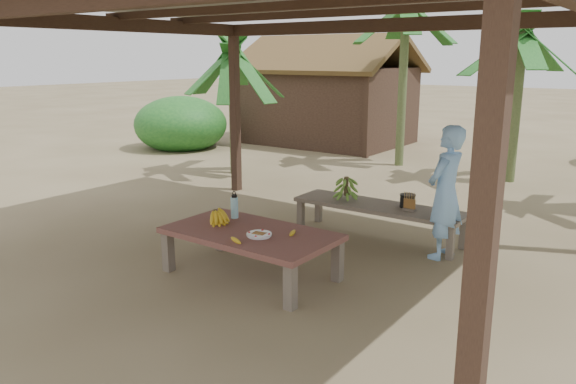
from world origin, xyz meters
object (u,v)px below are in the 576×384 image
Objects in this scene: cooking_pot at (407,201)px; woman at (445,193)px; plate at (259,235)px; water_flask at (234,207)px; bench at (378,209)px; ripe_banana_bunch at (215,216)px; work_table at (251,237)px.

woman is (0.57, -0.27, 0.24)m from cooking_pot.
water_flask is (-0.65, 0.37, 0.11)m from plate.
bench is 1.43× the size of woman.
ripe_banana_bunch reaches higher than bench.
water_flask is 0.20× the size of woman.
plate is at bearing -29.43° from water_flask.
ripe_banana_bunch is at bearing -123.60° from cooking_pot.
plate reaches higher than bench.
plate is at bearing -100.35° from bench.
cooking_pot is at bearing 56.40° from ripe_banana_bunch.
ripe_banana_bunch is 0.92× the size of water_flask.
plate is 0.83× the size of water_flask.
water_flask is (-0.98, -1.65, 0.24)m from bench.
ripe_banana_bunch is 2.62m from woman.
cooking_pot reaches higher than bench.
cooking_pot is 0.68m from woman.
water_flask is (-0.46, 0.28, 0.20)m from work_table.
bench is at bearing -164.47° from cooking_pot.
ripe_banana_bunch is 0.68m from plate.
woman is (1.44, 1.75, 0.34)m from work_table.
work_table is at bearing -106.11° from bench.
work_table is 1.99m from bench.
cooking_pot is (0.87, 2.02, 0.09)m from work_table.
plate is at bearing -26.28° from woman.
work_table is 0.51m from ripe_banana_bunch.
ripe_banana_bunch is (-1.00, -1.94, 0.19)m from bench.
plate is 2.24m from woman.
water_flask reaches higher than plate.
cooking_pot is at bearing 14.39° from bench.
bench is at bearing -92.74° from woman.
ripe_banana_bunch reaches higher than work_table.
plate is (0.68, -0.08, -0.07)m from ripe_banana_bunch.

